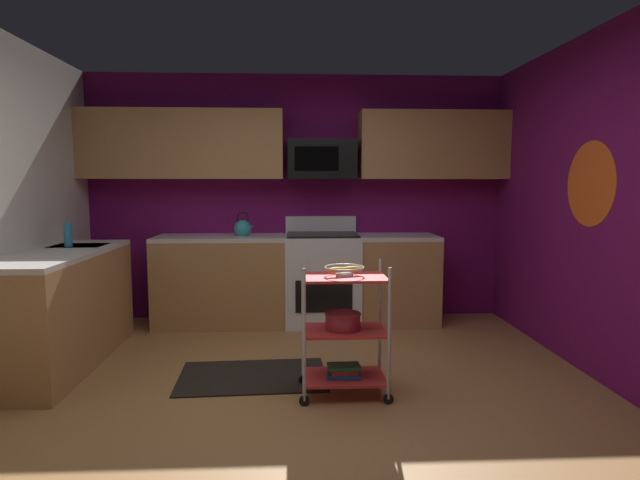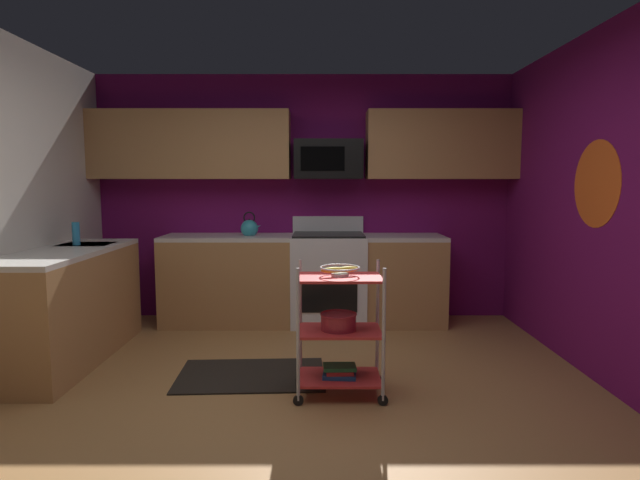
% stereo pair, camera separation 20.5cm
% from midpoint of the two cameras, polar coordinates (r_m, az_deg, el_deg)
% --- Properties ---
extents(floor, '(4.40, 4.80, 0.04)m').
position_cam_midpoint_polar(floor, '(3.56, -3.94, -18.25)').
color(floor, '#A87542').
rests_on(floor, ground).
extents(wall_back, '(4.52, 0.06, 2.60)m').
position_cam_midpoint_polar(wall_back, '(5.67, -3.59, 4.64)').
color(wall_back, '#6B1156').
rests_on(wall_back, ground).
extents(wall_flower_decal, '(0.00, 0.65, 0.65)m').
position_cam_midpoint_polar(wall_flower_decal, '(4.39, 26.26, 5.52)').
color(wall_flower_decal, '#E5591E').
extents(counter_run, '(3.65, 2.33, 0.92)m').
position_cam_midpoint_polar(counter_run, '(5.07, -11.86, -5.20)').
color(counter_run, '#B27F4C').
rests_on(counter_run, ground).
extents(oven_range, '(0.76, 0.65, 1.10)m').
position_cam_midpoint_polar(oven_range, '(5.44, -0.85, -4.13)').
color(oven_range, white).
rests_on(oven_range, ground).
extents(upper_cabinets, '(4.40, 0.33, 0.70)m').
position_cam_midpoint_polar(upper_cabinets, '(5.49, -4.27, 10.32)').
color(upper_cabinets, '#B27F4C').
extents(microwave, '(0.70, 0.39, 0.40)m').
position_cam_midpoint_polar(microwave, '(5.46, -0.91, 8.79)').
color(microwave, black).
extents(rolling_cart, '(0.63, 0.40, 0.91)m').
position_cam_midpoint_polar(rolling_cart, '(3.62, 1.01, -9.83)').
color(rolling_cart, silver).
rests_on(rolling_cart, ground).
extents(fruit_bowl, '(0.27, 0.27, 0.07)m').
position_cam_midpoint_polar(fruit_bowl, '(3.53, 1.02, -3.21)').
color(fruit_bowl, silver).
rests_on(fruit_bowl, rolling_cart).
extents(mixing_bowl_large, '(0.25, 0.25, 0.11)m').
position_cam_midpoint_polar(mixing_bowl_large, '(3.61, 0.86, -8.82)').
color(mixing_bowl_large, maroon).
rests_on(mixing_bowl_large, rolling_cart).
extents(book_stack, '(0.24, 0.20, 0.08)m').
position_cam_midpoint_polar(book_stack, '(3.71, 1.00, -14.10)').
color(book_stack, '#1E4C8C').
rests_on(book_stack, rolling_cart).
extents(kettle, '(0.21, 0.18, 0.26)m').
position_cam_midpoint_polar(kettle, '(5.40, -9.51, 1.26)').
color(kettle, teal).
rests_on(kettle, counter_run).
extents(dish_soap_bottle, '(0.06, 0.06, 0.20)m').
position_cam_midpoint_polar(dish_soap_bottle, '(4.94, -26.91, 0.50)').
color(dish_soap_bottle, '#2D8CBF').
rests_on(dish_soap_bottle, counter_run).
extents(floor_rug, '(1.13, 0.75, 0.01)m').
position_cam_midpoint_polar(floor_rug, '(4.11, -8.84, -14.51)').
color(floor_rug, black).
rests_on(floor_rug, ground).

